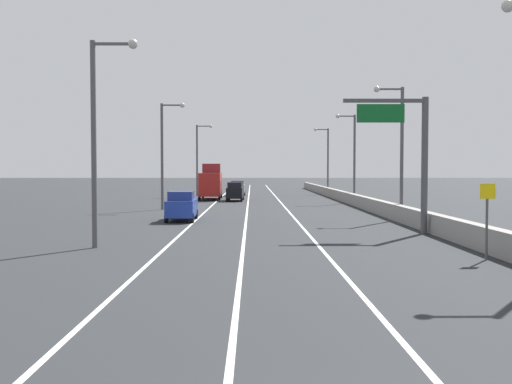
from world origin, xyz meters
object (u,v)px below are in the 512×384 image
(lamp_post_left_mid, at_px, (165,148))
(car_gray_2, at_px, (238,188))
(speed_advisory_sign, at_px, (487,215))
(car_black_1, at_px, (235,192))
(lamp_post_left_far, at_px, (199,155))
(box_truck, at_px, (211,183))
(overhead_sign_gantry, at_px, (411,148))
(lamp_post_right_third, at_px, (352,152))
(lamp_post_left_near, at_px, (100,128))
(car_blue_0, at_px, (182,206))
(lamp_post_right_fourth, at_px, (326,156))
(lamp_post_right_second, at_px, (398,143))

(lamp_post_left_mid, height_order, car_gray_2, lamp_post_left_mid)
(speed_advisory_sign, height_order, car_black_1, speed_advisory_sign)
(lamp_post_left_far, xyz_separation_m, box_truck, (2.06, -7.47, -3.50))
(overhead_sign_gantry, relative_size, lamp_post_left_far, 0.80)
(lamp_post_right_third, height_order, lamp_post_left_far, same)
(lamp_post_right_third, relative_size, lamp_post_left_near, 1.00)
(lamp_post_right_third, relative_size, car_black_1, 2.19)
(overhead_sign_gantry, height_order, speed_advisory_sign, overhead_sign_gantry)
(car_blue_0, bearing_deg, lamp_post_right_fourth, 69.62)
(car_gray_2, bearing_deg, car_black_1, -89.82)
(car_black_1, distance_m, car_gray_2, 12.31)
(lamp_post_right_second, height_order, car_gray_2, lamp_post_right_second)
(lamp_post_right_third, distance_m, car_gray_2, 20.47)
(car_blue_0, bearing_deg, lamp_post_right_third, 53.81)
(lamp_post_right_fourth, relative_size, lamp_post_left_far, 1.00)
(lamp_post_right_second, xyz_separation_m, car_blue_0, (-15.09, -0.89, -4.41))
(lamp_post_left_near, height_order, lamp_post_left_far, same)
(speed_advisory_sign, distance_m, lamp_post_right_second, 18.17)
(car_blue_0, height_order, box_truck, box_truck)
(lamp_post_left_near, bearing_deg, car_black_1, 82.48)
(lamp_post_left_mid, distance_m, lamp_post_left_far, 24.25)
(lamp_post_right_third, height_order, car_blue_0, lamp_post_right_third)
(lamp_post_right_third, bearing_deg, speed_advisory_sign, -92.13)
(overhead_sign_gantry, height_order, car_gray_2, overhead_sign_gantry)
(car_black_1, relative_size, box_truck, 0.56)
(lamp_post_right_fourth, relative_size, box_truck, 1.23)
(car_blue_0, bearing_deg, lamp_post_left_near, -98.61)
(car_gray_2, bearing_deg, lamp_post_right_second, -71.21)
(lamp_post_right_third, xyz_separation_m, car_black_1, (-12.47, 3.28, -4.38))
(lamp_post_right_second, relative_size, lamp_post_left_mid, 1.00)
(speed_advisory_sign, relative_size, lamp_post_right_third, 0.32)
(speed_advisory_sign, height_order, lamp_post_right_third, lamp_post_right_third)
(overhead_sign_gantry, xyz_separation_m, speed_advisory_sign, (0.44, -9.04, -2.96))
(speed_advisory_sign, bearing_deg, car_black_1, 105.01)
(lamp_post_right_second, bearing_deg, lamp_post_right_fourth, 89.65)
(speed_advisory_sign, height_order, box_truck, box_truck)
(lamp_post_left_mid, bearing_deg, overhead_sign_gantry, -48.93)
(car_blue_0, xyz_separation_m, car_gray_2, (2.92, 36.68, 0.01))
(lamp_post_right_second, height_order, car_blue_0, lamp_post_right_second)
(lamp_post_left_far, distance_m, car_blue_0, 35.50)
(lamp_post_left_far, bearing_deg, lamp_post_right_third, -38.84)
(lamp_post_left_far, height_order, box_truck, lamp_post_left_far)
(overhead_sign_gantry, bearing_deg, car_blue_0, 150.00)
(car_gray_2, bearing_deg, car_blue_0, -94.55)
(overhead_sign_gantry, bearing_deg, lamp_post_left_far, 109.97)
(lamp_post_left_mid, bearing_deg, lamp_post_left_near, -88.18)
(lamp_post_right_second, bearing_deg, lamp_post_left_mid, 150.68)
(lamp_post_left_far, bearing_deg, car_gray_2, 16.91)
(lamp_post_right_second, height_order, box_truck, lamp_post_right_second)
(lamp_post_left_far, bearing_deg, car_blue_0, -86.66)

